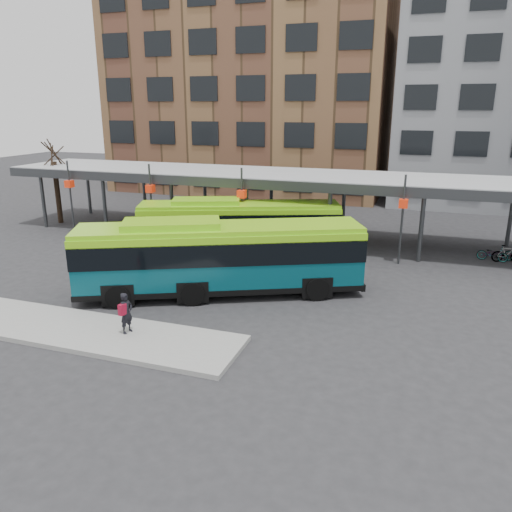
# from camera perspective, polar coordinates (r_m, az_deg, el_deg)

# --- Properties ---
(ground) EXTENTS (120.00, 120.00, 0.00)m
(ground) POSITION_cam_1_polar(r_m,az_deg,el_deg) (20.19, -3.21, -7.15)
(ground) COLOR #28282B
(ground) RESTS_ON ground
(boarding_island) EXTENTS (14.00, 3.00, 0.18)m
(boarding_island) POSITION_cam_1_polar(r_m,az_deg,el_deg) (20.50, -21.05, -7.66)
(boarding_island) COLOR gray
(boarding_island) RESTS_ON ground
(canopy) EXTENTS (40.00, 6.53, 4.80)m
(canopy) POSITION_cam_1_polar(r_m,az_deg,el_deg) (31.06, 5.58, 8.81)
(canopy) COLOR #999B9E
(canopy) RESTS_ON ground
(tree) EXTENTS (1.64, 1.64, 5.60)m
(tree) POSITION_cam_1_polar(r_m,az_deg,el_deg) (38.78, -21.77, 7.09)
(tree) COLOR black
(tree) RESTS_ON ground
(building_brick) EXTENTS (26.00, 14.00, 22.00)m
(building_brick) POSITION_cam_1_polar(r_m,az_deg,el_deg) (52.01, -0.28, 19.91)
(building_brick) COLOR brown
(building_brick) RESTS_ON ground
(bus_front) EXTENTS (12.47, 7.71, 3.45)m
(bus_front) POSITION_cam_1_polar(r_m,az_deg,el_deg) (22.21, -4.23, 0.04)
(bus_front) COLOR #07434F
(bus_front) RESTS_ON ground
(bus_rear) EXTENTS (11.49, 6.28, 3.13)m
(bus_rear) POSITION_cam_1_polar(r_m,az_deg,el_deg) (28.77, -1.98, 3.63)
(bus_rear) COLOR #07434F
(bus_rear) RESTS_ON ground
(pedestrian) EXTENTS (0.48, 0.65, 1.54)m
(pedestrian) POSITION_cam_1_polar(r_m,az_deg,el_deg) (18.87, -14.62, -6.30)
(pedestrian) COLOR black
(pedestrian) RESTS_ON boarding_island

